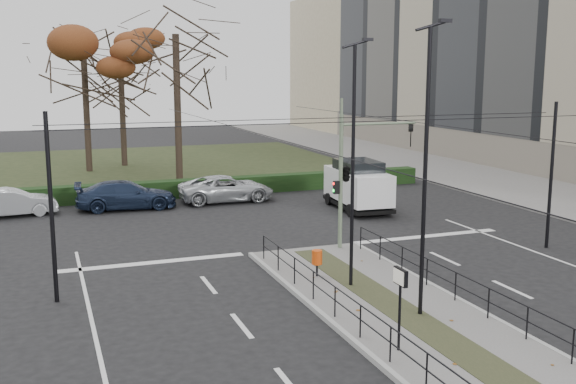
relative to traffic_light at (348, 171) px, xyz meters
name	(u,v)px	position (x,y,z in m)	size (l,w,h in m)	color
ground	(359,287)	(-1.68, -4.50, -3.28)	(140.00, 140.00, 0.00)	black
median_island	(395,309)	(-1.68, -7.00, -3.21)	(4.40, 15.00, 0.14)	#62605E
sidewalk_east	(447,170)	(16.32, 17.50, -3.21)	(8.00, 90.00, 0.14)	#62605E
park	(96,169)	(-7.68, 27.50, -3.23)	(38.00, 26.00, 0.10)	black
hedge	(115,192)	(-7.68, 14.10, -2.78)	(38.00, 1.00, 1.00)	black
apartment_block	(548,30)	(26.29, 19.47, 7.12)	(13.09, 52.10, 21.64)	tan
median_railing	(398,282)	(-1.68, -7.10, -2.30)	(4.14, 13.24, 0.92)	black
catenary	(340,180)	(-1.68, -2.88, 0.14)	(20.00, 34.00, 6.00)	black
traffic_light	(348,171)	(0.00, 0.00, 0.00)	(3.67, 2.10, 5.39)	#64765A
litter_bin	(317,258)	(-2.69, -3.26, -2.47)	(0.36, 0.36, 0.93)	black
info_panel	(400,286)	(-3.18, -9.85, -1.44)	(0.12, 0.57, 2.17)	black
streetlamp_median_near	(426,169)	(-1.28, -7.79, 1.16)	(0.71, 0.14, 8.46)	black
streetlamp_median_far	(353,163)	(-2.01, -4.61, 0.97)	(0.68, 0.14, 8.08)	black
parked_car_second	(12,203)	(-12.99, 11.76, -2.57)	(1.49, 4.28, 1.41)	#B1B4B9
parked_car_third	(126,195)	(-7.38, 11.65, -2.53)	(2.11, 5.19, 1.51)	#1B2740
parked_car_fourth	(227,189)	(-1.84, 11.85, -2.54)	(2.43, 5.28, 1.47)	#B1B4B9
white_van	(358,184)	(4.05, 7.27, -1.92)	(2.55, 5.14, 2.62)	white
rust_tree	(83,50)	(-8.24, 26.05, 5.41)	(10.31, 10.31, 11.30)	black
bare_tree_center	(120,66)	(-5.48, 28.24, 4.34)	(7.08, 7.08, 10.79)	black
bare_tree_near	(176,45)	(-3.17, 18.51, 5.52)	(7.41, 7.41, 12.47)	black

